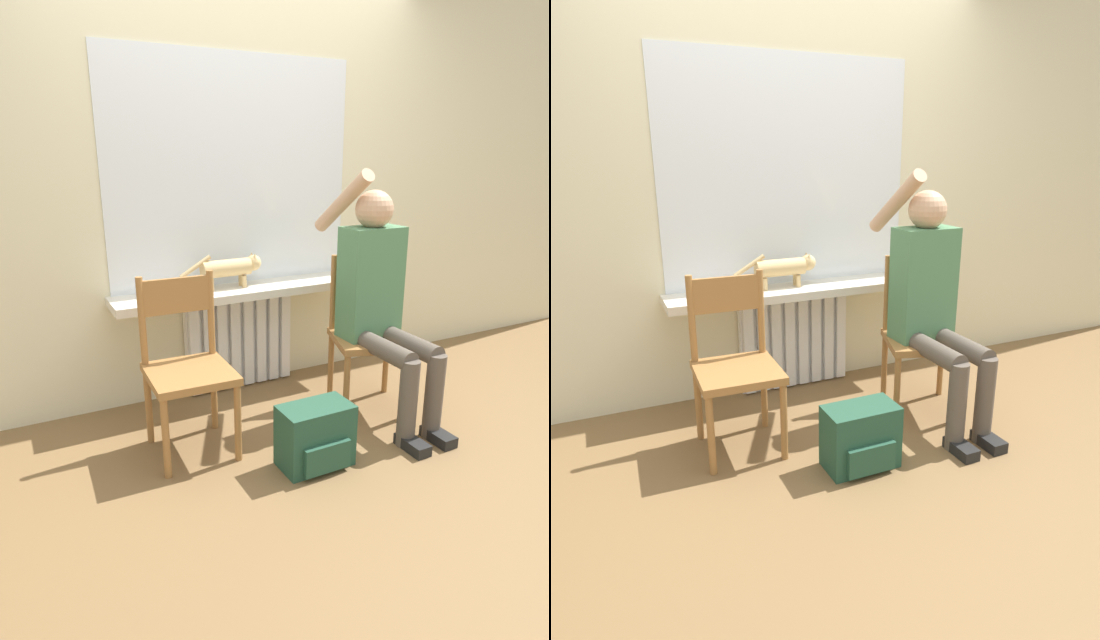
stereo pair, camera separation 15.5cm
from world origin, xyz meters
TOP-DOWN VIEW (x-y plane):
  - ground_plane at (0.00, 0.00)m, footprint 12.00×12.00m
  - wall_with_window at (0.00, 1.23)m, footprint 7.00×0.06m
  - radiator at (-0.00, 1.15)m, footprint 0.73×0.08m
  - windowsill at (0.00, 1.05)m, footprint 1.64×0.30m
  - window_glass at (0.00, 1.20)m, footprint 1.57×0.01m
  - chair_left at (-0.55, 0.55)m, footprint 0.43×0.43m
  - chair_right at (0.57, 0.55)m, footprint 0.53×0.53m
  - person at (0.56, 0.43)m, footprint 0.36×1.03m
  - cat at (-0.08, 1.07)m, footprint 0.52×0.10m
  - backpack at (-0.06, 0.10)m, footprint 0.36×0.23m

SIDE VIEW (x-z plane):
  - ground_plane at x=0.00m, z-range 0.00..0.00m
  - backpack at x=-0.06m, z-range 0.00..0.32m
  - radiator at x=0.00m, z-range 0.00..0.65m
  - chair_left at x=-0.55m, z-range 0.01..0.92m
  - chair_right at x=0.57m, z-range 0.01..0.92m
  - windowsill at x=0.00m, z-range 0.65..0.70m
  - person at x=0.56m, z-range 0.01..1.43m
  - cat at x=-0.08m, z-range 0.72..0.93m
  - wall_with_window at x=0.00m, z-range 0.00..2.70m
  - window_glass at x=0.00m, z-range 0.70..2.05m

